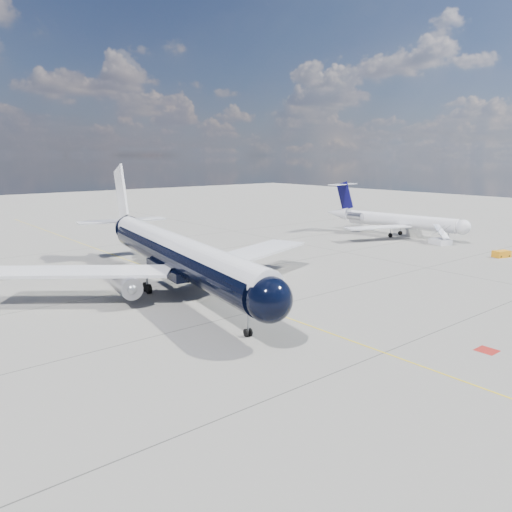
% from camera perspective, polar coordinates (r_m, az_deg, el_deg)
% --- Properties ---
extents(ground, '(320.00, 320.00, 0.00)m').
position_cam_1_polar(ground, '(67.46, -10.24, -2.03)').
color(ground, gray).
rests_on(ground, ground).
extents(taxiway_centerline, '(0.16, 160.00, 0.01)m').
position_cam_1_polar(taxiway_centerline, '(63.25, -8.01, -2.86)').
color(taxiway_centerline, yellow).
rests_on(taxiway_centerline, ground).
extents(red_marking, '(1.60, 1.60, 0.01)m').
position_cam_1_polar(red_marking, '(45.09, 24.88, -9.76)').
color(red_marking, maroon).
rests_on(red_marking, ground).
extents(main_airliner, '(40.05, 49.24, 14.28)m').
position_cam_1_polar(main_airliner, '(58.71, -9.43, 0.42)').
color(main_airliner, black).
rests_on(main_airliner, ground).
extents(regional_jet, '(26.14, 30.23, 10.24)m').
position_cam_1_polar(regional_jet, '(101.08, 15.22, 4.06)').
color(regional_jet, white).
rests_on(regional_jet, ground).
extents(boarding_stair, '(3.47, 3.89, 3.57)m').
position_cam_1_polar(boarding_stair, '(94.24, 20.32, 1.66)').
color(boarding_stair, white).
rests_on(boarding_stair, ground).
extents(service_tug, '(2.94, 2.21, 1.03)m').
position_cam_1_polar(service_tug, '(86.03, 26.25, 0.20)').
color(service_tug, orange).
rests_on(service_tug, ground).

